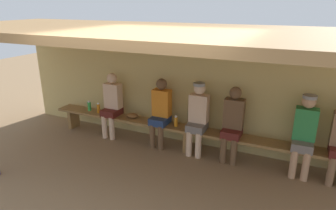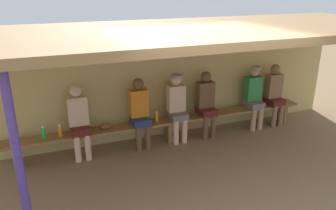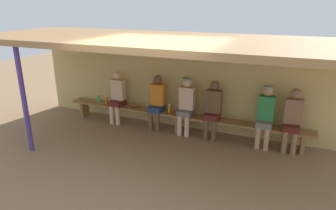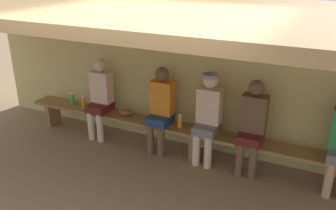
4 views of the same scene
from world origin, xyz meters
The scene contains 11 objects.
back_wall centered at (0.00, 2.00, 1.10)m, with size 8.00×0.20×2.20m, color tan.
dugout_roof centered at (0.00, 0.70, 2.26)m, with size 8.00×2.80×0.12m, color #9E7547.
bench centered at (0.00, 1.55, 0.39)m, with size 6.00×0.36×0.46m.
player_with_sunglasses centered at (0.18, 1.55, 0.75)m, with size 0.34×0.42×1.34m.
player_middle centered at (0.82, 1.55, 0.73)m, with size 0.34×0.42×1.34m.
player_rightmost centered at (-0.57, 1.55, 0.73)m, with size 0.34×0.42×1.34m.
player_shirtless_tan centered at (-1.68, 1.55, 0.73)m, with size 0.34×0.42×1.34m.
water_bottle_clear centered at (-2.02, 1.53, 0.56)m, with size 0.07×0.07×0.22m.
water_bottle_blue centered at (-2.28, 1.57, 0.56)m, with size 0.07×0.07×0.21m.
water_bottle_orange centered at (-0.24, 1.54, 0.56)m, with size 0.07×0.07×0.21m.
baseball_glove_tan centered at (-1.22, 1.58, 0.51)m, with size 0.24×0.17×0.09m, color brown.
Camera 4 is at (1.71, -2.93, 2.81)m, focal length 38.56 mm.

